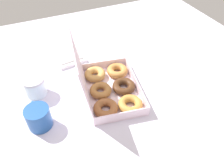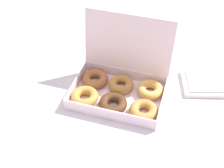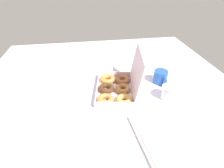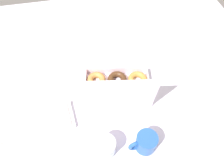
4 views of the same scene
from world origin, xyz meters
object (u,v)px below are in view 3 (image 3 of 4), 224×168
(keyboard, at_px, (158,144))
(donut_box, at_px, (117,87))
(coffee_mug, at_px, (161,77))
(glass_jar, at_px, (169,93))

(keyboard, bearing_deg, donut_box, -165.77)
(donut_box, xyz_separation_m, coffee_mug, (-0.06, 0.32, 0.01))
(glass_jar, bearing_deg, donut_box, -112.19)
(coffee_mug, height_order, glass_jar, coffee_mug)
(donut_box, relative_size, glass_jar, 3.89)
(keyboard, distance_m, glass_jar, 0.38)
(donut_box, relative_size, keyboard, 0.94)
(keyboard, relative_size, coffee_mug, 3.08)
(coffee_mug, bearing_deg, glass_jar, -5.16)
(keyboard, height_order, coffee_mug, coffee_mug)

